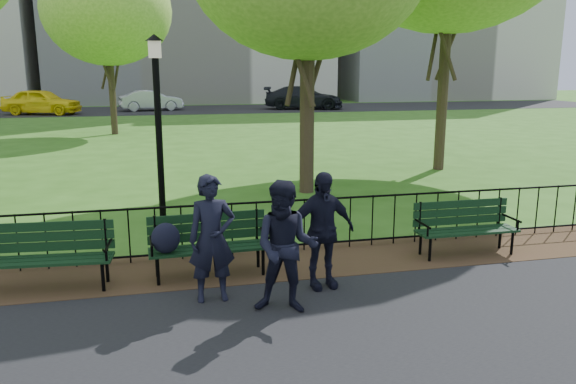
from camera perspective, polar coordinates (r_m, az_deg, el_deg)
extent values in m
plane|color=#2F5D18|center=(7.41, -2.02, -11.36)|extent=(120.00, 120.00, 0.00)
cube|color=#3A2D17|center=(8.78, -3.91, -7.39)|extent=(60.00, 1.60, 0.01)
cube|color=black|center=(41.79, -11.32, 8.19)|extent=(70.00, 9.00, 0.01)
cylinder|color=black|center=(9.01, -4.50, -1.14)|extent=(24.00, 0.04, 0.04)
cylinder|color=black|center=(9.21, -4.41, -5.73)|extent=(24.00, 0.04, 0.04)
cylinder|color=black|center=(9.12, -4.45, -3.76)|extent=(0.02, 0.02, 0.90)
cube|color=black|center=(8.26, -7.95, -5.72)|extent=(1.75, 0.53, 0.04)
cube|color=black|center=(8.40, -8.25, -3.04)|extent=(1.74, 0.10, 0.43)
cylinder|color=black|center=(8.11, -13.07, -7.89)|extent=(0.05, 0.05, 0.43)
cylinder|color=black|center=(8.28, -2.55, -7.13)|extent=(0.05, 0.05, 0.43)
cylinder|color=black|center=(8.44, -13.17, -7.09)|extent=(0.05, 0.05, 0.43)
cylinder|color=black|center=(8.60, -3.06, -6.37)|extent=(0.05, 0.05, 0.43)
cylinder|color=black|center=(8.15, -13.74, -4.93)|extent=(0.06, 0.54, 0.04)
cylinder|color=black|center=(8.34, -2.38, -4.17)|extent=(0.06, 0.54, 0.04)
ellipsoid|color=black|center=(8.04, -12.32, -4.60)|extent=(0.41, 0.30, 0.44)
cube|color=black|center=(8.36, -23.36, -6.40)|extent=(1.78, 0.60, 0.04)
cube|color=black|center=(8.50, -23.13, -3.71)|extent=(1.75, 0.17, 0.44)
cylinder|color=black|center=(8.10, -18.29, -8.22)|extent=(0.05, 0.05, 0.44)
cylinder|color=black|center=(8.43, -17.90, -7.38)|extent=(0.05, 0.05, 0.44)
cylinder|color=black|center=(8.13, -17.81, -5.18)|extent=(0.08, 0.55, 0.04)
cube|color=black|center=(9.55, 17.74, -3.78)|extent=(1.68, 0.45, 0.04)
cube|color=black|center=(9.67, 17.14, -1.57)|extent=(1.68, 0.04, 0.42)
cylinder|color=black|center=(9.12, 14.23, -5.69)|extent=(0.05, 0.05, 0.42)
cylinder|color=black|center=(9.85, 21.80, -4.86)|extent=(0.05, 0.05, 0.42)
cylinder|color=black|center=(9.41, 13.31, -5.08)|extent=(0.05, 0.05, 0.42)
cylinder|color=black|center=(10.12, 20.74, -4.33)|extent=(0.05, 0.05, 0.42)
cylinder|color=black|center=(9.13, 13.51, -3.17)|extent=(0.04, 0.52, 0.04)
cylinder|color=black|center=(9.92, 21.75, -2.47)|extent=(0.04, 0.52, 0.04)
cylinder|color=black|center=(10.80, -12.52, -3.47)|extent=(0.28, 0.28, 0.16)
cylinder|color=black|center=(10.49, -12.92, 4.57)|extent=(0.12, 0.12, 3.21)
cube|color=beige|center=(10.40, -13.39, 13.93)|extent=(0.22, 0.22, 0.30)
cone|color=black|center=(10.41, -13.45, 15.03)|extent=(0.32, 0.32, 0.12)
cylinder|color=#2D2116|center=(13.58, 1.94, 7.11)|extent=(0.35, 0.35, 3.44)
cylinder|color=#2D2116|center=(17.31, 15.42, 9.26)|extent=(0.31, 0.31, 4.29)
cylinder|color=#2D2116|center=(27.05, -17.39, 9.16)|extent=(0.30, 0.30, 3.34)
ellipsoid|color=#66992E|center=(27.13, -17.93, 17.15)|extent=(5.63, 5.63, 4.79)
imported|color=black|center=(7.32, -7.74, -4.71)|extent=(0.63, 0.43, 1.67)
imported|color=black|center=(6.92, -0.19, -5.64)|extent=(0.90, 0.67, 1.67)
imported|color=black|center=(7.70, 3.43, -3.90)|extent=(1.00, 0.51, 1.63)
imported|color=yellow|center=(40.08, -23.76, 8.41)|extent=(5.25, 3.33, 1.66)
imported|color=#ADB0B5|center=(41.31, -13.76, 9.03)|extent=(4.58, 2.32, 1.44)
imported|color=black|center=(41.72, 1.59, 9.57)|extent=(6.14, 3.78, 1.66)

